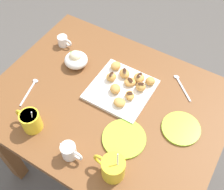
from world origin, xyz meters
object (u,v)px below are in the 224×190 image
at_px(beignet_2, 124,73).
at_px(beignet_9, 150,81).
at_px(beignet_6, 130,95).
at_px(coffee_mug_yellow_right, 30,120).
at_px(beignet_8, 141,87).
at_px(beignet_0, 130,82).
at_px(beignet_1, 116,66).
at_px(cream_pitcher_white, 69,151).
at_px(ice_cream_bowl, 76,59).
at_px(dining_table, 108,116).
at_px(saucer_lime_left, 181,128).
at_px(saucer_lime_right, 124,138).
at_px(beignet_3, 111,77).
at_px(pastry_plate_square, 121,89).
at_px(beignet_4, 115,89).
at_px(beignet_5, 119,102).
at_px(beignet_7, 139,78).
at_px(coffee_mug_yellow_left, 113,168).
at_px(chocolate_sauce_pitcher, 63,41).

xyz_separation_m(beignet_2, beignet_9, (-0.13, -0.02, 0.00)).
bearing_deg(beignet_6, beignet_9, -109.94).
xyz_separation_m(coffee_mug_yellow_right, beignet_8, (-0.30, -0.40, -0.01)).
relative_size(beignet_0, beignet_6, 1.07).
relative_size(beignet_1, beignet_9, 1.15).
relative_size(cream_pitcher_white, ice_cream_bowl, 0.91).
bearing_deg(dining_table, saucer_lime_left, -174.29).
bearing_deg(saucer_lime_right, beignet_3, -49.09).
xyz_separation_m(pastry_plate_square, beignet_2, (0.03, -0.07, 0.03)).
xyz_separation_m(saucer_lime_left, beignet_4, (0.33, -0.02, 0.03)).
relative_size(ice_cream_bowl, beignet_4, 2.21).
xyz_separation_m(beignet_5, beignet_7, (-0.01, -0.17, 0.00)).
bearing_deg(saucer_lime_right, saucer_lime_left, -137.83).
relative_size(dining_table, cream_pitcher_white, 9.98).
relative_size(coffee_mug_yellow_left, beignet_8, 3.15).
xyz_separation_m(saucer_lime_left, beignet_5, (0.28, 0.03, 0.03)).
bearing_deg(beignet_0, beignet_7, -120.88).
bearing_deg(chocolate_sauce_pitcher, beignet_0, 171.71).
bearing_deg(beignet_0, coffee_mug_yellow_left, 110.09).
relative_size(cream_pitcher_white, beignet_5, 1.92).
bearing_deg(saucer_lime_left, pastry_plate_square, -8.25).
bearing_deg(coffee_mug_yellow_right, beignet_3, -112.51).
xyz_separation_m(beignet_5, beignet_6, (-0.02, -0.06, 0.00)).
distance_m(coffee_mug_yellow_left, beignet_2, 0.47).
height_order(saucer_lime_left, beignet_4, beignet_4).
xyz_separation_m(ice_cream_bowl, beignet_7, (-0.32, -0.06, -0.00)).
relative_size(beignet_2, beignet_3, 1.14).
distance_m(coffee_mug_yellow_right, beignet_0, 0.47).
height_order(coffee_mug_yellow_left, beignet_2, coffee_mug_yellow_left).
bearing_deg(beignet_9, beignet_5, 70.13).
relative_size(ice_cream_bowl, saucer_lime_right, 0.63).
bearing_deg(dining_table, ice_cream_bowl, -23.65).
relative_size(saucer_lime_right, beignet_6, 3.49).
distance_m(cream_pitcher_white, ice_cream_bowl, 0.48).
xyz_separation_m(coffee_mug_yellow_left, cream_pitcher_white, (0.18, 0.02, -0.01)).
xyz_separation_m(saucer_lime_right, beignet_4, (0.15, -0.18, 0.03)).
height_order(pastry_plate_square, beignet_6, beignet_6).
bearing_deg(dining_table, chocolate_sauce_pitcher, -25.83).
height_order(ice_cream_bowl, beignet_4, ice_cream_bowl).
xyz_separation_m(cream_pitcher_white, beignet_7, (-0.06, -0.47, -0.01)).
relative_size(chocolate_sauce_pitcher, beignet_5, 1.69).
bearing_deg(beignet_8, ice_cream_bowl, 2.26).
relative_size(beignet_4, beignet_7, 0.97).
xyz_separation_m(ice_cream_bowl, beignet_4, (-0.26, 0.06, -0.00)).
distance_m(coffee_mug_yellow_left, beignet_7, 0.46).
distance_m(dining_table, chocolate_sauce_pitcher, 0.46).
xyz_separation_m(dining_table, pastry_plate_square, (-0.02, -0.08, 0.14)).
distance_m(coffee_mug_yellow_left, beignet_9, 0.46).
bearing_deg(ice_cream_bowl, dining_table, 156.35).
bearing_deg(beignet_3, chocolate_sauce_pitcher, -13.76).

